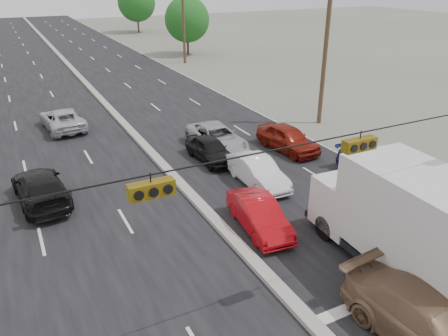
{
  "coord_description": "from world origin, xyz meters",
  "views": [
    {
      "loc": [
        -6.95,
        -8.34,
        9.81
      ],
      "look_at": [
        0.71,
        6.71,
        2.2
      ],
      "focal_mm": 35.0,
      "sensor_mm": 36.0,
      "label": 1
    }
  ],
  "objects_px": {
    "queue_car_a": "(210,150)",
    "tree_right_far": "(136,3)",
    "tree_right_mid": "(187,20)",
    "queue_car_e": "(288,138)",
    "utility_pole_right_b": "(326,49)",
    "red_sedan": "(259,215)",
    "oncoming_near": "(40,188)",
    "queue_car_d": "(375,169)",
    "box_truck": "(406,221)",
    "tan_sedan": "(431,325)",
    "queue_car_b": "(258,172)",
    "oncoming_far": "(62,119)",
    "utility_pole_right_c": "(183,17)",
    "queue_car_c": "(217,138)"
  },
  "relations": [
    {
      "from": "queue_car_a",
      "to": "queue_car_e",
      "type": "xyz_separation_m",
      "value": [
        4.79,
        -0.67,
        0.08
      ]
    },
    {
      "from": "oncoming_near",
      "to": "oncoming_far",
      "type": "relative_size",
      "value": 1.01
    },
    {
      "from": "box_truck",
      "to": "queue_car_e",
      "type": "xyz_separation_m",
      "value": [
        3.06,
        11.35,
        -1.26
      ]
    },
    {
      "from": "utility_pole_right_c",
      "to": "box_truck",
      "type": "distance_m",
      "value": 40.63
    },
    {
      "from": "utility_pole_right_b",
      "to": "tree_right_mid",
      "type": "distance_m",
      "value": 30.11
    },
    {
      "from": "queue_car_a",
      "to": "oncoming_far",
      "type": "distance_m",
      "value": 11.55
    },
    {
      "from": "red_sedan",
      "to": "queue_car_e",
      "type": "height_order",
      "value": "queue_car_e"
    },
    {
      "from": "tan_sedan",
      "to": "queue_car_d",
      "type": "distance_m",
      "value": 10.95
    },
    {
      "from": "tree_right_far",
      "to": "oncoming_near",
      "type": "bearing_deg",
      "value": -110.91
    },
    {
      "from": "tree_right_mid",
      "to": "queue_car_b",
      "type": "distance_m",
      "value": 38.45
    },
    {
      "from": "box_truck",
      "to": "tree_right_mid",
      "type": "bearing_deg",
      "value": 79.85
    },
    {
      "from": "red_sedan",
      "to": "oncoming_near",
      "type": "relative_size",
      "value": 0.8
    },
    {
      "from": "oncoming_near",
      "to": "queue_car_d",
      "type": "bearing_deg",
      "value": 155.77
    },
    {
      "from": "box_truck",
      "to": "queue_car_d",
      "type": "height_order",
      "value": "box_truck"
    },
    {
      "from": "utility_pole_right_c",
      "to": "oncoming_far",
      "type": "relative_size",
      "value": 2.0
    },
    {
      "from": "tree_right_mid",
      "to": "box_truck",
      "type": "relative_size",
      "value": 0.9
    },
    {
      "from": "queue_car_e",
      "to": "oncoming_far",
      "type": "xyz_separation_m",
      "value": [
        -11.39,
        10.15,
        -0.07
      ]
    },
    {
      "from": "queue_car_a",
      "to": "queue_car_e",
      "type": "bearing_deg",
      "value": -10.57
    },
    {
      "from": "tree_right_far",
      "to": "queue_car_c",
      "type": "distance_m",
      "value": 57.77
    },
    {
      "from": "queue_car_d",
      "to": "queue_car_c",
      "type": "bearing_deg",
      "value": 127.53
    },
    {
      "from": "utility_pole_right_c",
      "to": "queue_car_d",
      "type": "xyz_separation_m",
      "value": [
        -3.5,
        -33.91,
        -4.42
      ]
    },
    {
      "from": "utility_pole_right_b",
      "to": "queue_car_b",
      "type": "bearing_deg",
      "value": -144.12
    },
    {
      "from": "tan_sedan",
      "to": "queue_car_a",
      "type": "distance_m",
      "value": 15.0
    },
    {
      "from": "tree_right_far",
      "to": "queue_car_b",
      "type": "relative_size",
      "value": 1.93
    },
    {
      "from": "utility_pole_right_c",
      "to": "tree_right_far",
      "type": "distance_m",
      "value": 30.2
    },
    {
      "from": "tree_right_far",
      "to": "queue_car_a",
      "type": "height_order",
      "value": "tree_right_far"
    },
    {
      "from": "utility_pole_right_c",
      "to": "queue_car_e",
      "type": "distance_m",
      "value": 29.12
    },
    {
      "from": "queue_car_a",
      "to": "oncoming_near",
      "type": "height_order",
      "value": "oncoming_near"
    },
    {
      "from": "tree_right_far",
      "to": "queue_car_b",
      "type": "bearing_deg",
      "value": -101.49
    },
    {
      "from": "tan_sedan",
      "to": "queue_car_d",
      "type": "height_order",
      "value": "tan_sedan"
    },
    {
      "from": "utility_pole_right_b",
      "to": "tree_right_far",
      "type": "relative_size",
      "value": 1.23
    },
    {
      "from": "tree_right_far",
      "to": "queue_car_e",
      "type": "distance_m",
      "value": 59.12
    },
    {
      "from": "utility_pole_right_b",
      "to": "utility_pole_right_c",
      "type": "relative_size",
      "value": 1.0
    },
    {
      "from": "tree_right_mid",
      "to": "red_sedan",
      "type": "xyz_separation_m",
      "value": [
        -13.6,
        -40.12,
        -3.67
      ]
    },
    {
      "from": "queue_car_e",
      "to": "box_truck",
      "type": "bearing_deg",
      "value": -111.06
    },
    {
      "from": "box_truck",
      "to": "queue_car_c",
      "type": "bearing_deg",
      "value": 95.91
    },
    {
      "from": "queue_car_b",
      "to": "utility_pole_right_c",
      "type": "bearing_deg",
      "value": 74.58
    },
    {
      "from": "queue_car_b",
      "to": "oncoming_near",
      "type": "height_order",
      "value": "oncoming_near"
    },
    {
      "from": "utility_pole_right_b",
      "to": "oncoming_near",
      "type": "distance_m",
      "value": 19.68
    },
    {
      "from": "box_truck",
      "to": "oncoming_near",
      "type": "relative_size",
      "value": 1.57
    },
    {
      "from": "tree_right_mid",
      "to": "tan_sedan",
      "type": "distance_m",
      "value": 49.43
    },
    {
      "from": "tree_right_far",
      "to": "tan_sedan",
      "type": "height_order",
      "value": "tree_right_far"
    },
    {
      "from": "tree_right_mid",
      "to": "tree_right_far",
      "type": "bearing_deg",
      "value": 87.71
    },
    {
      "from": "tree_right_mid",
      "to": "queue_car_b",
      "type": "relative_size",
      "value": 1.69
    },
    {
      "from": "utility_pole_right_c",
      "to": "queue_car_a",
      "type": "height_order",
      "value": "utility_pole_right_c"
    },
    {
      "from": "queue_car_a",
      "to": "tree_right_far",
      "type": "bearing_deg",
      "value": 74.46
    },
    {
      "from": "box_truck",
      "to": "tan_sedan",
      "type": "relative_size",
      "value": 1.46
    },
    {
      "from": "utility_pole_right_b",
      "to": "red_sedan",
      "type": "distance_m",
      "value": 15.67
    },
    {
      "from": "utility_pole_right_b",
      "to": "tree_right_far",
      "type": "height_order",
      "value": "utility_pole_right_b"
    },
    {
      "from": "queue_car_e",
      "to": "utility_pole_right_b",
      "type": "bearing_deg",
      "value": 27.77
    }
  ]
}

